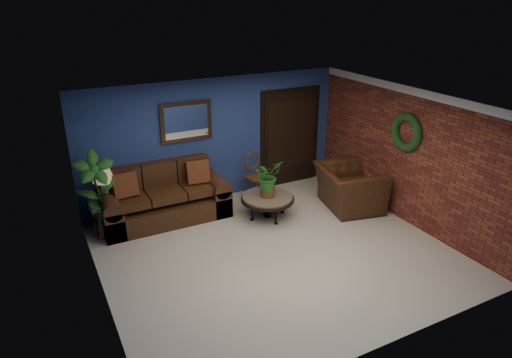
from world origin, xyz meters
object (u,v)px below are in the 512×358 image
coffee_table (268,199)px  side_chair (255,172)px  end_table (108,208)px  sofa (163,201)px  table_lamp (104,180)px  armchair (349,188)px

coffee_table → side_chair: (0.22, 0.93, 0.17)m
end_table → side_chair: (3.02, 0.07, 0.10)m
sofa → coffee_table: bearing=-26.9°
end_table → side_chair: side_chair is taller
sofa → side_chair: 2.00m
coffee_table → table_lamp: size_ratio=1.64×
sofa → table_lamp: 1.21m
sofa → end_table: sofa is taller
sofa → end_table: bearing=-177.8°
coffee_table → side_chair: side_chair is taller
table_lamp → sofa: bearing=2.2°
coffee_table → side_chair: size_ratio=1.05×
table_lamp → side_chair: 3.05m
side_chair → coffee_table: bearing=-112.6°
sofa → side_chair: size_ratio=2.44×
sofa → coffee_table: 1.99m
sofa → armchair: bearing=-20.1°
armchair → coffee_table: bearing=90.4°
sofa → side_chair: bearing=0.9°
armchair → sofa: bearing=82.4°
sofa → armchair: size_ratio=1.85×
sofa → table_lamp: bearing=-177.8°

